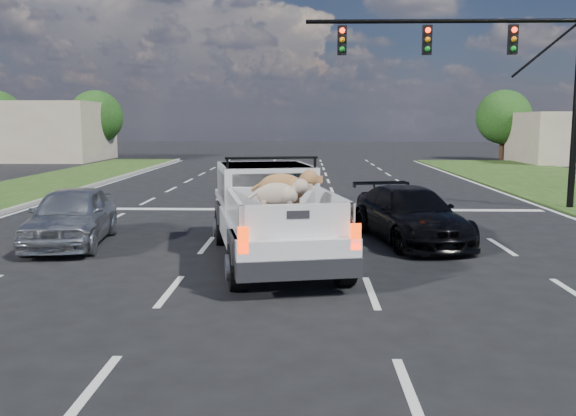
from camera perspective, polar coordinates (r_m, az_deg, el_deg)
name	(u,v)px	position (r m, az deg, el deg)	size (l,w,h in m)	color
ground	(270,292)	(10.68, -1.69, -7.85)	(160.00, 160.00, 0.00)	black
road_markings	(284,227)	(17.08, -0.42, -1.79)	(17.75, 60.00, 0.01)	silver
traffic_signal	(505,67)	(21.84, 19.66, 12.33)	(9.11, 0.31, 7.00)	black
building_left	(36,131)	(50.64, -22.53, 6.64)	(10.00, 8.00, 4.40)	#BAAE8E
tree_far_c	(96,117)	(51.03, -17.53, 8.10)	(4.20, 4.20, 5.40)	#332114
tree_far_d	(504,117)	(50.65, 19.53, 8.02)	(4.20, 4.20, 5.40)	#332114
pickup_truck	(272,212)	(12.98, -1.52, -0.36)	(3.23, 6.18, 2.20)	black
silver_sedan	(72,215)	(15.49, -19.60, -0.67)	(1.66, 4.13, 1.41)	#B7BABF
black_coupe	(410,215)	(15.28, 11.33, -0.62)	(1.86, 4.57, 1.33)	black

